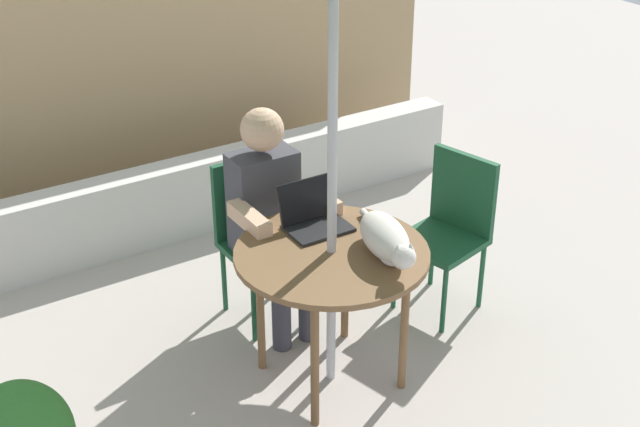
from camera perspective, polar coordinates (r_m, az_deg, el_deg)
ground_plane at (r=4.49m, az=0.70°, el=-10.47°), size 14.00×14.00×0.00m
fence_back at (r=5.95m, az=-11.88°, el=8.57°), size 4.53×0.08×1.73m
planter_wall_low at (r=5.66m, az=-8.95°, el=0.94°), size 4.08×0.20×0.49m
patio_table at (r=4.11m, az=0.75°, el=-3.27°), size 0.91×0.91×0.73m
chair_occupied at (r=4.73m, az=-4.10°, el=-0.88°), size 0.40×0.40×0.88m
chair_empty at (r=4.83m, az=8.46°, el=-0.49°), size 0.48×0.48×0.88m
person_seated at (r=4.52m, az=-3.21°, el=0.20°), size 0.48×0.48×1.22m
laptop at (r=4.26m, az=-0.51°, el=-0.01°), size 0.30×0.26×0.21m
cat at (r=4.01m, az=4.31°, el=-1.68°), size 0.29×0.63×0.17m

